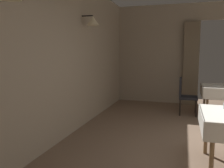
{
  "coord_description": "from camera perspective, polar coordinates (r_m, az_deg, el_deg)",
  "views": [
    {
      "loc": [
        -1.11,
        -3.35,
        1.53
      ],
      "look_at": [
        -2.28,
        0.47,
        1.01
      ],
      "focal_mm": 37.96,
      "sensor_mm": 36.0,
      "label": 1
    }
  ],
  "objects": [
    {
      "name": "wall_left",
      "position": [
        3.95,
        -15.04,
        6.76
      ],
      "size": [
        0.49,
        8.4,
        3.0
      ],
      "color": "gray",
      "rests_on": "ground"
    },
    {
      "name": "chair_far_left",
      "position": [
        6.22,
        17.18,
        -2.36
      ],
      "size": [
        0.44,
        0.44,
        0.93
      ],
      "color": "black",
      "rests_on": "ground"
    },
    {
      "name": "plate_far_d",
      "position": [
        6.27,
        23.68,
        -0.36
      ],
      "size": [
        0.21,
        0.21,
        0.01
      ],
      "primitive_type": "cylinder",
      "color": "white",
      "rests_on": "dining_table_far"
    }
  ]
}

